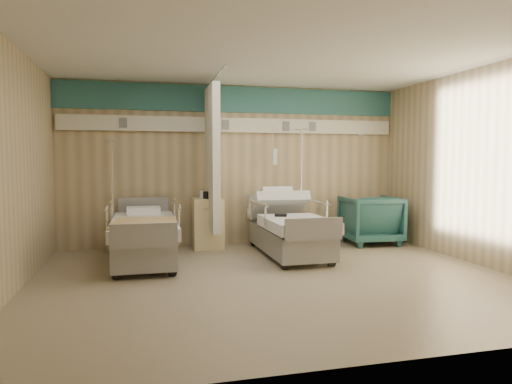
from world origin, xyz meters
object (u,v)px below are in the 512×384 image
iv_stand_left (114,229)px  iv_stand_right (301,221)px  bed_right (289,235)px  visitor_armchair (370,220)px  bedside_cabinet (208,223)px  bed_left (144,241)px

iv_stand_left → iv_stand_right: bearing=-1.9°
iv_stand_right → bed_right: bearing=-120.8°
visitor_armchair → iv_stand_right: size_ratio=0.46×
iv_stand_right → bedside_cabinet: bearing=177.9°
bed_left → iv_stand_left: iv_stand_left is taller
bed_right → iv_stand_right: (0.50, 0.84, 0.10)m
bed_right → iv_stand_right: iv_stand_right is taller
bedside_cabinet → iv_stand_right: 1.65m
bed_left → iv_stand_left: size_ratio=1.19×
visitor_armchair → iv_stand_left: (-4.40, 0.34, -0.06)m
visitor_armchair → iv_stand_right: (-1.22, 0.24, -0.01)m
bed_right → bed_left: 2.20m
bed_right → visitor_armchair: size_ratio=2.28×
iv_stand_left → bed_right: bearing=-19.4°
bed_right → visitor_armchair: bearing=19.2°
visitor_armchair → bedside_cabinet: bearing=-1.9°
bed_right → bed_left: (-2.20, 0.00, 0.00)m
iv_stand_right → visitor_armchair: bearing=-11.1°
visitor_armchair → iv_stand_right: iv_stand_right is taller
iv_stand_right → iv_stand_left: (-3.18, 0.10, -0.05)m
bedside_cabinet → iv_stand_left: bearing=178.4°
bed_right → iv_stand_right: 0.98m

